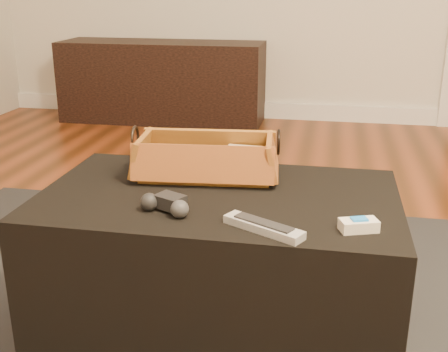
% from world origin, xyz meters
% --- Properties ---
extents(floor, '(5.00, 5.50, 0.01)m').
position_xyz_m(floor, '(0.00, 0.00, -0.01)').
color(floor, brown).
rests_on(floor, ground).
extents(baseboard, '(5.00, 0.04, 0.12)m').
position_xyz_m(baseboard, '(0.00, 2.73, 0.06)').
color(baseboard, white).
rests_on(baseboard, floor).
extents(media_cabinet, '(1.48, 0.45, 0.58)m').
position_xyz_m(media_cabinet, '(-1.19, 2.51, 0.29)').
color(media_cabinet, black).
rests_on(media_cabinet, floor).
extents(area_rug, '(2.60, 2.00, 0.01)m').
position_xyz_m(area_rug, '(-0.25, -0.08, 0.01)').
color(area_rug, black).
rests_on(area_rug, floor).
extents(ottoman, '(1.00, 0.60, 0.42)m').
position_xyz_m(ottoman, '(-0.25, -0.03, 0.22)').
color(ottoman, black).
rests_on(ottoman, area_rug).
extents(tv_remote, '(0.24, 0.10, 0.02)m').
position_xyz_m(tv_remote, '(-0.33, 0.09, 0.46)').
color(tv_remote, black).
rests_on(tv_remote, wicker_basket).
extents(cloth_bundle, '(0.13, 0.09, 0.07)m').
position_xyz_m(cloth_bundle, '(-0.20, 0.15, 0.48)').
color(cloth_bundle, tan).
rests_on(cloth_bundle, wicker_basket).
extents(wicker_basket, '(0.46, 0.27, 0.15)m').
position_xyz_m(wicker_basket, '(-0.31, 0.11, 0.48)').
color(wicker_basket, '#8C601F').
rests_on(wicker_basket, ottoman).
extents(game_controller, '(0.15, 0.11, 0.05)m').
position_xyz_m(game_controller, '(-0.35, -0.19, 0.46)').
color(game_controller, black).
rests_on(game_controller, ottoman).
extents(silver_remote, '(0.21, 0.14, 0.02)m').
position_xyz_m(silver_remote, '(-0.09, -0.26, 0.44)').
color(silver_remote, '#AEB1B7').
rests_on(silver_remote, ottoman).
extents(cream_gadget, '(0.10, 0.07, 0.03)m').
position_xyz_m(cream_gadget, '(0.13, -0.21, 0.45)').
color(cream_gadget, silver).
rests_on(cream_gadget, ottoman).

